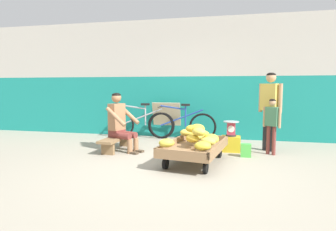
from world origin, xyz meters
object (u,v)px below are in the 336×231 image
(plastic_crate, at_px, (231,144))
(shopping_bag, at_px, (246,150))
(bicycle_far_left, at_px, (181,125))
(customer_adult, at_px, (270,103))
(bicycle_near_left, at_px, (141,124))
(customer_child, at_px, (272,120))
(low_bench, at_px, (117,140))
(vendor_seated, at_px, (120,122))
(weighing_scale, at_px, (231,128))
(banana_cart, at_px, (195,149))
(sign_board, at_px, (167,120))

(plastic_crate, height_order, shopping_bag, plastic_crate)
(bicycle_far_left, distance_m, customer_adult, 2.15)
(bicycle_near_left, height_order, bicycle_far_left, same)
(customer_child, relative_size, shopping_bag, 4.32)
(bicycle_near_left, bearing_deg, customer_adult, -15.30)
(low_bench, relative_size, customer_adult, 0.73)
(vendor_seated, relative_size, bicycle_far_left, 0.69)
(weighing_scale, bearing_deg, banana_cart, -120.55)
(sign_board, distance_m, customer_adult, 2.58)
(bicycle_near_left, xyz_separation_m, shopping_bag, (2.42, -1.40, -0.23))
(weighing_scale, bearing_deg, vendor_seated, -168.93)
(plastic_crate, distance_m, sign_board, 2.04)
(sign_board, bearing_deg, customer_child, -30.77)
(vendor_seated, xyz_separation_m, sign_board, (0.55, 1.68, -0.13))
(bicycle_near_left, bearing_deg, bicycle_far_left, 1.30)
(weighing_scale, bearing_deg, bicycle_near_left, 154.99)
(vendor_seated, height_order, weighing_scale, vendor_seated)
(bicycle_near_left, bearing_deg, customer_child, -21.03)
(banana_cart, distance_m, low_bench, 1.73)
(plastic_crate, xyz_separation_m, bicycle_near_left, (-2.16, 1.00, 0.20))
(low_bench, distance_m, vendor_seated, 0.38)
(sign_board, bearing_deg, banana_cart, -66.29)
(plastic_crate, xyz_separation_m, weighing_scale, (0.00, -0.00, 0.30))
(bicycle_near_left, distance_m, shopping_bag, 2.81)
(sign_board, bearing_deg, low_bench, -111.08)
(bicycle_far_left, relative_size, sign_board, 1.90)
(bicycle_near_left, distance_m, customer_adult, 3.05)
(plastic_crate, relative_size, customer_adult, 0.24)
(bicycle_near_left, xyz_separation_m, sign_board, (0.59, 0.26, 0.08))
(plastic_crate, bearing_deg, customer_adult, 16.49)
(banana_cart, relative_size, low_bench, 1.39)
(low_bench, bearing_deg, bicycle_far_left, 53.66)
(customer_child, bearing_deg, low_bench, -174.49)
(customer_adult, bearing_deg, sign_board, 155.47)
(vendor_seated, distance_m, shopping_bag, 2.43)
(plastic_crate, bearing_deg, banana_cart, -120.53)
(low_bench, relative_size, customer_child, 1.08)
(banana_cart, xyz_separation_m, bicycle_far_left, (-0.59, 2.01, 0.11))
(low_bench, bearing_deg, sign_board, 68.92)
(vendor_seated, height_order, customer_child, vendor_seated)
(banana_cart, relative_size, vendor_seated, 1.37)
(banana_cart, xyz_separation_m, low_bench, (-1.63, 0.60, -0.04))
(banana_cart, xyz_separation_m, shopping_bag, (0.85, 0.60, -0.12))
(banana_cart, bearing_deg, low_bench, 159.77)
(customer_child, bearing_deg, weighing_scale, 171.93)
(customer_adult, bearing_deg, banana_cart, -137.46)
(low_bench, distance_m, weighing_scale, 2.26)
(weighing_scale, relative_size, customer_child, 0.29)
(banana_cart, height_order, customer_adult, customer_adult)
(customer_adult, height_order, customer_child, customer_adult)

